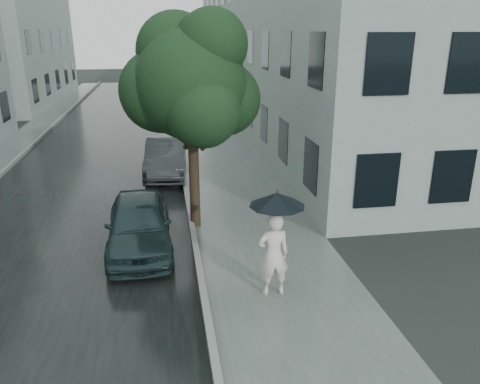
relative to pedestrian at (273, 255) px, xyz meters
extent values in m
plane|color=black|center=(0.09, 1.00, -0.93)|extent=(120.00, 120.00, 0.00)
cube|color=slate|center=(0.34, 13.00, -0.93)|extent=(3.50, 60.00, 0.01)
cube|color=slate|center=(-1.49, 13.00, -0.86)|extent=(0.15, 60.00, 0.15)
cube|color=black|center=(-4.99, 13.00, -0.93)|extent=(6.85, 60.00, 0.00)
cube|color=slate|center=(-8.49, 13.00, -0.86)|extent=(0.15, 60.00, 0.15)
cube|color=#4C5451|center=(-9.41, 13.00, -0.93)|extent=(1.70, 60.00, 0.01)
cube|color=gray|center=(5.59, 20.50, 3.57)|extent=(7.00, 36.00, 9.00)
cube|color=black|center=(2.11, 20.50, 3.57)|extent=(0.08, 32.40, 7.20)
cube|color=gray|center=(-13.71, 31.00, 3.07)|extent=(7.00, 18.00, 8.00)
cube|color=black|center=(-10.23, 31.00, 3.07)|extent=(0.08, 16.20, 6.40)
imported|color=beige|center=(0.00, 0.00, 0.00)|extent=(0.69, 0.46, 1.85)
cylinder|color=black|center=(0.05, 0.00, 0.59)|extent=(0.02, 0.02, 1.03)
cone|color=black|center=(0.05, 0.00, 1.24)|extent=(1.47, 1.47, 0.28)
cylinder|color=black|center=(0.05, 0.00, 1.40)|extent=(0.02, 0.02, 0.08)
cylinder|color=black|center=(0.05, 0.00, 0.05)|extent=(0.03, 0.03, 0.06)
cylinder|color=#332619|center=(-1.36, 4.00, 0.52)|extent=(0.29, 0.29, 2.90)
sphere|color=#193719|center=(-1.36, 4.00, 3.11)|extent=(2.95, 2.95, 2.95)
sphere|color=#193719|center=(-0.45, 4.34, 2.65)|extent=(2.03, 2.03, 2.03)
sphere|color=#193719|center=(-2.16, 4.46, 2.89)|extent=(2.27, 2.27, 2.27)
sphere|color=#193719|center=(-1.14, 3.20, 2.53)|extent=(1.92, 1.92, 1.92)
sphere|color=#193719|center=(-1.70, 4.68, 3.90)|extent=(2.15, 2.15, 2.15)
sphere|color=#193719|center=(-0.80, 3.78, 4.12)|extent=(1.83, 1.83, 1.83)
cylinder|color=black|center=(-1.36, 11.99, 1.36)|extent=(0.12, 0.12, 4.58)
cylinder|color=black|center=(-1.36, 11.99, -0.83)|extent=(0.28, 0.28, 0.20)
cylinder|color=black|center=(-1.61, 11.99, 3.65)|extent=(0.50, 0.10, 0.08)
sphere|color=silver|center=(-1.91, 12.00, 3.60)|extent=(0.32, 0.32, 0.32)
imported|color=#1A2C2D|center=(-2.90, 2.72, -0.24)|extent=(1.75, 4.06, 1.36)
imported|color=#26292C|center=(-2.11, 9.23, -0.23)|extent=(1.73, 4.32, 1.40)
camera|label=1|loc=(-2.13, -8.60, 4.51)|focal=35.00mm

